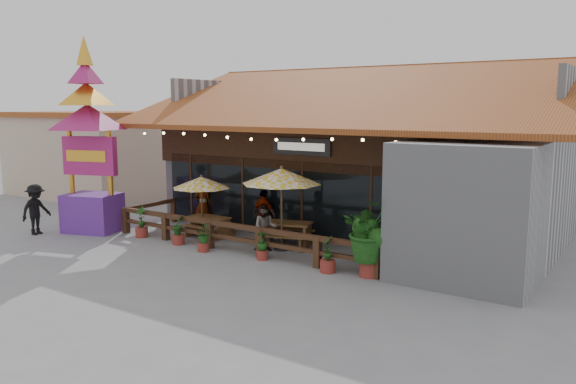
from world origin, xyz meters
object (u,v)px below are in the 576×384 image
Objects in this scene: umbrella_left at (201,183)px; picnic_table_left at (210,223)px; picnic_table_right at (285,230)px; tropical_plant at (371,232)px; umbrella_right at (282,177)px; thai_sign_tower at (88,122)px; pedestrian at (36,209)px.

picnic_table_left is (0.23, 0.13, -1.42)m from umbrella_left.
tropical_plant is (3.69, -1.42, 0.67)m from picnic_table_right.
umbrella_right is 7.55m from thai_sign_tower.
umbrella_left is 3.39m from umbrella_right.
umbrella_left is 1.44m from picnic_table_left.
pedestrian reaches higher than picnic_table_left.
picnic_table_left is at bearing -174.63° from picnic_table_right.
tropical_plant is at bearing -88.20° from pedestrian.
picnic_table_right is at bearing 7.27° from umbrella_left.
picnic_table_right is at bearing 5.37° from picnic_table_left.
umbrella_left is 1.47× the size of pedestrian.
thai_sign_tower is (-7.21, -1.61, 1.61)m from umbrella_right.
picnic_table_right reaches higher than picnic_table_left.
tropical_plant reaches higher than pedestrian.
thai_sign_tower is at bearing -176.81° from tropical_plant.
thai_sign_tower is (-7.07, -2.02, 3.40)m from picnic_table_right.
picnic_table_left is at bearing 29.29° from umbrella_left.
umbrella_left is at bearing 22.73° from thai_sign_tower.
picnic_table_left is 0.20× the size of thai_sign_tower.
tropical_plant reaches higher than picnic_table_right.
umbrella_left is at bearing -172.73° from picnic_table_right.
picnic_table_right is 0.27× the size of thai_sign_tower.
umbrella_right is at bearing -0.08° from umbrella_left.
umbrella_right is 1.64× the size of picnic_table_right.
picnic_table_right is (-0.14, 0.42, -1.79)m from umbrella_right.
pedestrian is (-5.32, -3.17, 0.42)m from picnic_table_left.
picnic_table_left is at bearing 177.53° from umbrella_right.
pedestrian is at bearing -149.16° from umbrella_left.
umbrella_left is 1.30× the size of picnic_table_right.
thai_sign_tower is at bearing -164.04° from picnic_table_right.
thai_sign_tower reaches higher than pedestrian.
picnic_table_left is (-3.13, 0.13, -1.86)m from umbrella_right.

